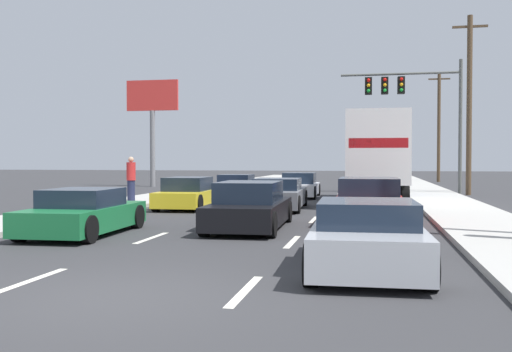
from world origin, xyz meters
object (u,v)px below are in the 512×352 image
object	(u,v)px
traffic_signal_mast	(406,95)
utility_pole_mid	(469,103)
car_yellow	(189,194)
pedestrian_mid_block	(131,179)
car_white	(299,186)
box_truck	(374,154)
car_gray	(278,195)
car_green	(83,213)
car_red	(369,203)
roadside_billboard	(152,111)
car_navy	(236,186)
car_silver	(367,237)
car_black	(250,207)
utility_pole_far	(439,125)

from	to	relation	value
traffic_signal_mast	utility_pole_mid	xyz separation A→B (m)	(3.20, -1.30, -0.64)
car_yellow	pedestrian_mid_block	world-z (taller)	pedestrian_mid_block
car_white	box_truck	xyz separation A→B (m)	(3.67, -3.03, 1.59)
car_gray	box_truck	size ratio (longest dim) A/B	0.49
car_green	car_red	distance (m)	7.89
roadside_billboard	car_red	bearing A→B (deg)	-54.91
car_navy	car_gray	distance (m)	7.86
car_white	utility_pole_mid	size ratio (longest dim) A/B	0.43
car_yellow	car_silver	xyz separation A→B (m)	(6.86, -11.39, -0.00)
box_truck	car_navy	bearing A→B (deg)	156.42
roadside_billboard	pedestrian_mid_block	xyz separation A→B (m)	(5.17, -15.52, -4.23)
car_black	roadside_billboard	world-z (taller)	roadside_billboard
car_yellow	utility_pole_far	distance (m)	33.04
car_red	car_black	bearing A→B (deg)	-153.37
car_navy	car_green	size ratio (longest dim) A/B	1.02
traffic_signal_mast	car_navy	bearing A→B (deg)	-150.65
traffic_signal_mast	utility_pole_far	size ratio (longest dim) A/B	0.79
car_gray	roadside_billboard	distance (m)	20.98
car_red	traffic_signal_mast	distance (m)	17.60
car_yellow	utility_pole_far	size ratio (longest dim) A/B	0.49
car_black	traffic_signal_mast	world-z (taller)	traffic_signal_mast
car_yellow	car_gray	xyz separation A→B (m)	(3.45, 0.24, -0.00)
car_white	utility_pole_mid	bearing A→B (deg)	22.67
car_navy	pedestrian_mid_block	size ratio (longest dim) A/B	2.24
car_gray	car_navy	bearing A→B (deg)	115.06
car_yellow	box_truck	world-z (taller)	box_truck
car_gray	pedestrian_mid_block	xyz separation A→B (m)	(-6.51, 1.24, 0.54)
car_silver	roadside_billboard	size ratio (longest dim) A/B	0.56
car_green	traffic_signal_mast	world-z (taller)	traffic_signal_mast
pedestrian_mid_block	car_green	bearing A→B (deg)	-73.05
box_truck	utility_pole_far	size ratio (longest dim) A/B	1.00
car_gray	car_silver	bearing A→B (deg)	-73.64
car_navy	box_truck	size ratio (longest dim) A/B	0.45
utility_pole_far	pedestrian_mid_block	world-z (taller)	utility_pole_far
car_navy	car_silver	world-z (taller)	car_silver
car_navy	car_silver	xyz separation A→B (m)	(6.75, -18.75, 0.03)
car_green	car_gray	bearing A→B (deg)	66.77
car_yellow	utility_pole_mid	size ratio (longest dim) A/B	0.48
car_yellow	roadside_billboard	bearing A→B (deg)	115.84
box_truck	pedestrian_mid_block	size ratio (longest dim) A/B	5.01
car_gray	car_red	world-z (taller)	car_red
box_truck	car_red	bearing A→B (deg)	-91.27
utility_pole_far	utility_pole_mid	bearing A→B (deg)	-91.74
utility_pole_far	car_green	bearing A→B (deg)	-108.42
car_green	roadside_billboard	size ratio (longest dim) A/B	0.55
utility_pole_mid	car_navy	bearing A→B (deg)	-163.18
car_black	car_red	world-z (taller)	car_red
utility_pole_mid	utility_pole_far	world-z (taller)	utility_pole_mid
traffic_signal_mast	car_black	bearing A→B (deg)	-105.64
car_green	car_red	bearing A→B (deg)	27.25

